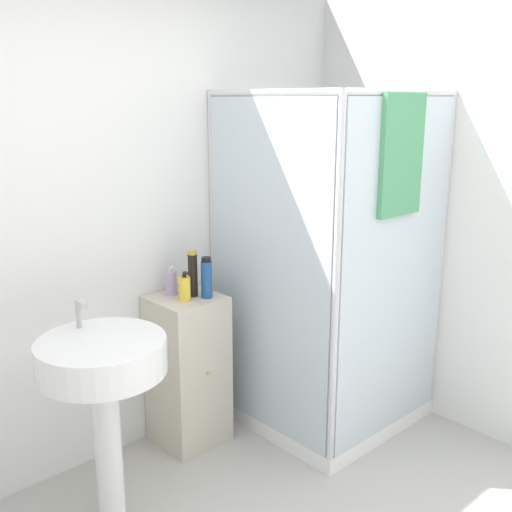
# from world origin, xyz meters

# --- Properties ---
(wall_back) EXTENTS (6.40, 0.06, 2.50)m
(wall_back) POSITION_xyz_m (0.00, 1.70, 1.25)
(wall_back) COLOR white
(wall_back) RESTS_ON ground_plane
(shower_enclosure) EXTENTS (0.97, 1.00, 1.93)m
(shower_enclosure) POSITION_xyz_m (1.12, 1.10, 0.50)
(shower_enclosure) COLOR white
(shower_enclosure) RESTS_ON ground_plane
(vanity_cabinet) EXTENTS (0.35, 0.38, 0.85)m
(vanity_cabinet) POSITION_xyz_m (0.39, 1.49, 0.43)
(vanity_cabinet) COLOR beige
(vanity_cabinet) RESTS_ON ground_plane
(sink) EXTENTS (0.55, 0.55, 1.02)m
(sink) POSITION_xyz_m (-0.28, 1.17, 0.73)
(sink) COLOR white
(sink) RESTS_ON ground_plane
(soap_dispenser) EXTENTS (0.06, 0.06, 0.16)m
(soap_dispenser) POSITION_xyz_m (0.35, 1.44, 0.92)
(soap_dispenser) COLOR yellow
(soap_dispenser) RESTS_ON vanity_cabinet
(shampoo_bottle_tall_black) EXTENTS (0.05, 0.05, 0.25)m
(shampoo_bottle_tall_black) POSITION_xyz_m (0.43, 1.47, 0.98)
(shampoo_bottle_tall_black) COLOR black
(shampoo_bottle_tall_black) RESTS_ON vanity_cabinet
(shampoo_bottle_blue) EXTENTS (0.06, 0.06, 0.22)m
(shampoo_bottle_blue) POSITION_xyz_m (0.47, 1.40, 0.96)
(shampoo_bottle_blue) COLOR #1E4C93
(shampoo_bottle_blue) RESTS_ON vanity_cabinet
(lotion_bottle_white) EXTENTS (0.06, 0.06, 0.16)m
(lotion_bottle_white) POSITION_xyz_m (0.36, 1.57, 0.92)
(lotion_bottle_white) COLOR #B299C6
(lotion_bottle_white) RESTS_ON vanity_cabinet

